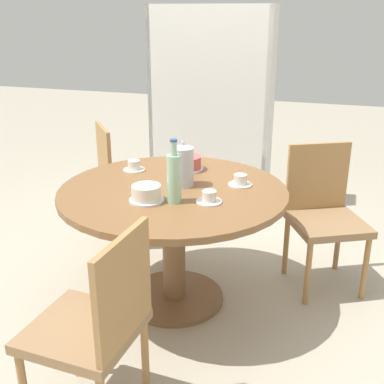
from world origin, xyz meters
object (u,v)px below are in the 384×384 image
object	(u,v)px
cake_second	(146,194)
coffee_pot	(183,165)
cup_a	(134,166)
chair_b	(124,179)
cake_main	(186,163)
water_bottle	(174,177)
chair_a	(324,213)
chair_c	(96,324)
cup_c	(209,198)
cup_b	(240,181)
bookshelf	(210,113)

from	to	relation	value
cake_second	coffee_pot	bearing A→B (deg)	70.84
cup_a	chair_b	bearing A→B (deg)	123.44
cake_second	cup_a	world-z (taller)	cake_second
cake_main	water_bottle	bearing A→B (deg)	-77.63
chair_a	cake_second	distance (m)	1.16
cup_a	chair_a	bearing A→B (deg)	13.00
chair_c	cup_c	size ratio (longest dim) A/B	6.50
chair_c	coffee_pot	bearing A→B (deg)	-178.34
water_bottle	cup_a	xyz separation A→B (m)	(-0.41, 0.41, -0.11)
chair_b	cup_b	distance (m)	1.14
coffee_pot	cup_b	xyz separation A→B (m)	(0.30, 0.10, -0.09)
coffee_pot	cake_second	distance (m)	0.31
chair_b	chair_c	world-z (taller)	same
water_bottle	cake_second	world-z (taller)	water_bottle
chair_a	cup_a	world-z (taller)	chair_a
cup_a	cake_main	bearing A→B (deg)	20.61
bookshelf	cake_second	world-z (taller)	bookshelf
water_bottle	chair_b	bearing A→B (deg)	129.43
chair_a	cup_b	world-z (taller)	chair_a
chair_a	cup_c	size ratio (longest dim) A/B	6.50
cup_c	cake_second	bearing A→B (deg)	-164.27
chair_a	chair_b	world-z (taller)	same
chair_a	cake_main	world-z (taller)	chair_a
cup_c	cake_main	bearing A→B (deg)	120.99
bookshelf	water_bottle	world-z (taller)	bookshelf
chair_b	cup_b	bearing A→B (deg)	-157.07
cup_b	chair_c	bearing A→B (deg)	-106.25
chair_c	cake_second	size ratio (longest dim) A/B	4.85
chair_a	bookshelf	world-z (taller)	bookshelf
chair_c	cup_a	bearing A→B (deg)	-160.30
water_bottle	cake_main	world-z (taller)	water_bottle
cup_b	chair_b	bearing A→B (deg)	152.17
cup_c	chair_c	bearing A→B (deg)	-105.86
cup_a	cup_c	size ratio (longest dim) A/B	1.00
chair_b	bookshelf	size ratio (longest dim) A/B	0.52
bookshelf	cup_a	size ratio (longest dim) A/B	12.49
bookshelf	cup_c	distance (m)	1.87
chair_c	water_bottle	xyz separation A→B (m)	(0.06, 0.76, 0.38)
water_bottle	cup_b	xyz separation A→B (m)	(0.27, 0.35, -0.11)
chair_b	water_bottle	xyz separation A→B (m)	(0.72, -0.87, 0.38)
bookshelf	cup_c	size ratio (longest dim) A/B	12.49
chair_a	cup_c	xyz separation A→B (m)	(-0.55, -0.63, 0.27)
chair_c	coffee_pot	world-z (taller)	coffee_pot
bookshelf	cup_b	world-z (taller)	bookshelf
bookshelf	water_bottle	distance (m)	1.88
chair_c	cup_a	size ratio (longest dim) A/B	6.50
cake_second	cup_b	xyz separation A→B (m)	(0.40, 0.39, -0.02)
chair_c	bookshelf	bearing A→B (deg)	-171.08
chair_b	cup_b	xyz separation A→B (m)	(0.98, -0.52, 0.27)
chair_b	cake_main	xyz separation A→B (m)	(0.60, -0.34, 0.28)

